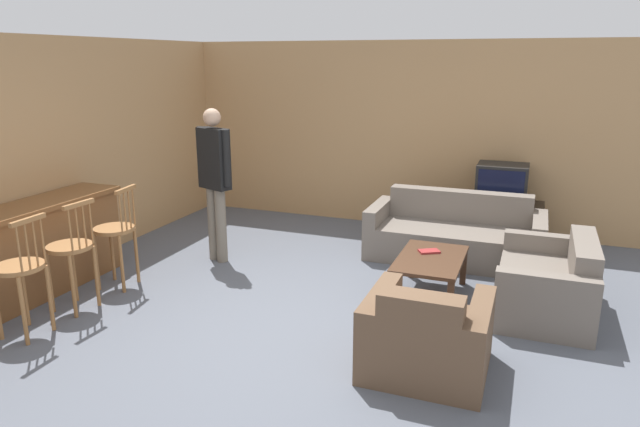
{
  "coord_description": "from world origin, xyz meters",
  "views": [
    {
      "loc": [
        1.8,
        -4.28,
        2.36
      ],
      "look_at": [
        -0.17,
        0.88,
        0.85
      ],
      "focal_mm": 32.0,
      "sensor_mm": 36.0,
      "label": 1
    }
  ],
  "objects_px": {
    "tv_unit": "(499,222)",
    "person_by_window": "(215,175)",
    "tv": "(502,183)",
    "bar_chair_far": "(116,235)",
    "couch_far": "(455,236)",
    "book_on_table": "(429,251)",
    "bar_chair_near": "(21,274)",
    "armchair_near": "(426,338)",
    "bar_chair_mid": "(72,253)",
    "loveseat_right": "(549,284)",
    "coffee_table": "(430,263)"
  },
  "relations": [
    {
      "from": "bar_chair_mid",
      "to": "person_by_window",
      "type": "height_order",
      "value": "person_by_window"
    },
    {
      "from": "armchair_near",
      "to": "loveseat_right",
      "type": "height_order",
      "value": "armchair_near"
    },
    {
      "from": "person_by_window",
      "to": "coffee_table",
      "type": "bearing_deg",
      "value": -4.23
    },
    {
      "from": "tv",
      "to": "bar_chair_near",
      "type": "bearing_deg",
      "value": -131.09
    },
    {
      "from": "bar_chair_mid",
      "to": "armchair_near",
      "type": "xyz_separation_m",
      "value": [
        3.37,
        0.07,
        -0.29
      ]
    },
    {
      "from": "bar_chair_near",
      "to": "loveseat_right",
      "type": "xyz_separation_m",
      "value": [
        4.26,
        2.16,
        -0.3
      ]
    },
    {
      "from": "loveseat_right",
      "to": "book_on_table",
      "type": "bearing_deg",
      "value": 175.59
    },
    {
      "from": "loveseat_right",
      "to": "tv_unit",
      "type": "bearing_deg",
      "value": 106.68
    },
    {
      "from": "bar_chair_far",
      "to": "couch_far",
      "type": "height_order",
      "value": "bar_chair_far"
    },
    {
      "from": "tv_unit",
      "to": "person_by_window",
      "type": "bearing_deg",
      "value": -148.35
    },
    {
      "from": "book_on_table",
      "to": "bar_chair_mid",
      "type": "bearing_deg",
      "value": -151.6
    },
    {
      "from": "bar_chair_far",
      "to": "couch_far",
      "type": "relative_size",
      "value": 0.53
    },
    {
      "from": "armchair_near",
      "to": "coffee_table",
      "type": "height_order",
      "value": "armchair_near"
    },
    {
      "from": "coffee_table",
      "to": "loveseat_right",
      "type": "bearing_deg",
      "value": 3.16
    },
    {
      "from": "bar_chair_near",
      "to": "tv_unit",
      "type": "height_order",
      "value": "bar_chair_near"
    },
    {
      "from": "couch_far",
      "to": "person_by_window",
      "type": "distance_m",
      "value": 2.96
    },
    {
      "from": "bar_chair_mid",
      "to": "book_on_table",
      "type": "distance_m",
      "value": 3.52
    },
    {
      "from": "couch_far",
      "to": "book_on_table",
      "type": "xyz_separation_m",
      "value": [
        -0.11,
        -1.13,
        0.16
      ]
    },
    {
      "from": "couch_far",
      "to": "loveseat_right",
      "type": "height_order",
      "value": "couch_far"
    },
    {
      "from": "bar_chair_mid",
      "to": "coffee_table",
      "type": "bearing_deg",
      "value": 25.85
    },
    {
      "from": "tv_unit",
      "to": "book_on_table",
      "type": "xyz_separation_m",
      "value": [
        -0.56,
        -1.95,
        0.16
      ]
    },
    {
      "from": "tv_unit",
      "to": "tv",
      "type": "xyz_separation_m",
      "value": [
        0.0,
        -0.0,
        0.53
      ]
    },
    {
      "from": "tv_unit",
      "to": "bar_chair_mid",
      "type": "bearing_deg",
      "value": -135.29
    },
    {
      "from": "bar_chair_far",
      "to": "armchair_near",
      "type": "bearing_deg",
      "value": -9.29
    },
    {
      "from": "couch_far",
      "to": "person_by_window",
      "type": "height_order",
      "value": "person_by_window"
    },
    {
      "from": "couch_far",
      "to": "tv_unit",
      "type": "bearing_deg",
      "value": 61.02
    },
    {
      "from": "bar_chair_mid",
      "to": "couch_far",
      "type": "xyz_separation_m",
      "value": [
        3.2,
        2.8,
        -0.29
      ]
    },
    {
      "from": "tv_unit",
      "to": "bar_chair_far",
      "type": "bearing_deg",
      "value": -140.64
    },
    {
      "from": "tv",
      "to": "tv_unit",
      "type": "bearing_deg",
      "value": 90.0
    },
    {
      "from": "book_on_table",
      "to": "person_by_window",
      "type": "height_order",
      "value": "person_by_window"
    },
    {
      "from": "bar_chair_near",
      "to": "bar_chair_far",
      "type": "distance_m",
      "value": 1.2
    },
    {
      "from": "bar_chair_near",
      "to": "bar_chair_far",
      "type": "xyz_separation_m",
      "value": [
        -0.0,
        1.2,
        0.0
      ]
    },
    {
      "from": "bar_chair_mid",
      "to": "loveseat_right",
      "type": "height_order",
      "value": "bar_chair_mid"
    },
    {
      "from": "loveseat_right",
      "to": "book_on_table",
      "type": "xyz_separation_m",
      "value": [
        -1.17,
        0.09,
        0.16
      ]
    },
    {
      "from": "bar_chair_mid",
      "to": "armchair_near",
      "type": "bearing_deg",
      "value": 1.15
    },
    {
      "from": "loveseat_right",
      "to": "tv",
      "type": "relative_size",
      "value": 2.19
    },
    {
      "from": "coffee_table",
      "to": "tv_unit",
      "type": "xyz_separation_m",
      "value": [
        0.52,
        2.1,
        -0.09
      ]
    },
    {
      "from": "book_on_table",
      "to": "coffee_table",
      "type": "bearing_deg",
      "value": -74.14
    },
    {
      "from": "tv_unit",
      "to": "book_on_table",
      "type": "bearing_deg",
      "value": -106.1
    },
    {
      "from": "bar_chair_mid",
      "to": "person_by_window",
      "type": "bearing_deg",
      "value": 71.91
    },
    {
      "from": "tv",
      "to": "book_on_table",
      "type": "xyz_separation_m",
      "value": [
        -0.56,
        -1.94,
        -0.37
      ]
    },
    {
      "from": "person_by_window",
      "to": "tv",
      "type": "bearing_deg",
      "value": 31.61
    },
    {
      "from": "person_by_window",
      "to": "tv_unit",
      "type": "bearing_deg",
      "value": 31.65
    },
    {
      "from": "coffee_table",
      "to": "tv_unit",
      "type": "relative_size",
      "value": 0.95
    },
    {
      "from": "bar_chair_near",
      "to": "coffee_table",
      "type": "distance_m",
      "value": 3.78
    },
    {
      "from": "bar_chair_near",
      "to": "bar_chair_mid",
      "type": "distance_m",
      "value": 0.58
    },
    {
      "from": "bar_chair_far",
      "to": "loveseat_right",
      "type": "xyz_separation_m",
      "value": [
        4.26,
        0.96,
        -0.3
      ]
    },
    {
      "from": "bar_chair_far",
      "to": "tv",
      "type": "bearing_deg",
      "value": 39.34
    },
    {
      "from": "bar_chair_far",
      "to": "bar_chair_mid",
      "type": "bearing_deg",
      "value": -89.99
    },
    {
      "from": "bar_chair_mid",
      "to": "tv",
      "type": "height_order",
      "value": "bar_chair_mid"
    }
  ]
}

